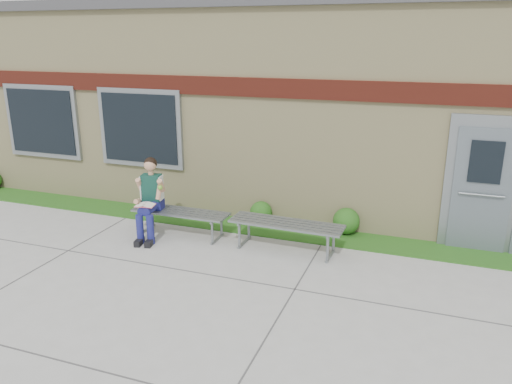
% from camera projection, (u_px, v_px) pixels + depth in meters
% --- Properties ---
extents(ground, '(80.00, 80.00, 0.00)m').
position_uv_depth(ground, '(217.00, 294.00, 7.07)').
color(ground, '#9E9E99').
rests_on(ground, ground).
extents(grass_strip, '(16.00, 0.80, 0.02)m').
position_uv_depth(grass_strip, '(274.00, 230.00, 9.40)').
color(grass_strip, '#1B5215').
rests_on(grass_strip, ground).
extents(school_building, '(16.20, 6.22, 4.20)m').
position_uv_depth(school_building, '(318.00, 98.00, 11.82)').
color(school_building, beige).
rests_on(school_building, ground).
extents(bench_left, '(1.79, 0.50, 0.47)m').
position_uv_depth(bench_left, '(181.00, 217.00, 9.07)').
color(bench_left, slate).
rests_on(bench_left, ground).
extents(bench_right, '(1.94, 0.60, 0.50)m').
position_uv_depth(bench_right, '(286.00, 229.00, 8.41)').
color(bench_right, slate).
rests_on(bench_right, ground).
extents(girl, '(0.57, 0.91, 1.44)m').
position_uv_depth(girl, '(150.00, 197.00, 8.92)').
color(girl, navy).
rests_on(girl, ground).
extents(shrub_mid, '(0.43, 0.43, 0.43)m').
position_uv_depth(shrub_mid, '(261.00, 212.00, 9.67)').
color(shrub_mid, '#1B5215').
rests_on(shrub_mid, grass_strip).
extents(shrub_east, '(0.49, 0.49, 0.49)m').
position_uv_depth(shrub_east, '(346.00, 221.00, 9.12)').
color(shrub_east, '#1B5215').
rests_on(shrub_east, grass_strip).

